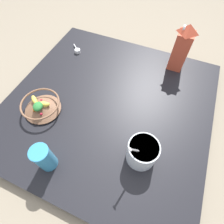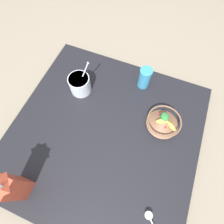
% 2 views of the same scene
% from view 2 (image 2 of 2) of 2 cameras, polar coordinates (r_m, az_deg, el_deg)
% --- Properties ---
extents(ground_plane, '(6.00, 6.00, 0.00)m').
position_cam_2_polar(ground_plane, '(1.12, -2.52, -7.67)').
color(ground_plane, gray).
extents(countertop, '(1.13, 1.13, 0.04)m').
position_cam_2_polar(countertop, '(1.10, -2.56, -7.34)').
color(countertop, black).
rests_on(countertop, ground_plane).
extents(fruit_bowl, '(0.21, 0.21, 0.08)m').
position_cam_2_polar(fruit_bowl, '(1.11, 16.46, -3.15)').
color(fruit_bowl, brown).
rests_on(fruit_bowl, countertop).
extents(milk_carton, '(0.09, 0.09, 0.29)m').
position_cam_2_polar(milk_carton, '(1.00, -30.41, -20.40)').
color(milk_carton, '#CC4C33').
rests_on(milk_carton, countertop).
extents(yogurt_tub, '(0.15, 0.14, 0.23)m').
position_cam_2_polar(yogurt_tub, '(1.17, -10.48, 9.06)').
color(yogurt_tub, silver).
rests_on(yogurt_tub, countertop).
extents(drinking_cup, '(0.08, 0.08, 0.16)m').
position_cam_2_polar(drinking_cup, '(1.19, 10.60, 10.97)').
color(drinking_cup, '#3893C6').
rests_on(drinking_cup, countertop).
extents(measuring_scoop, '(0.08, 0.08, 0.02)m').
position_cam_2_polar(measuring_scoop, '(1.04, 11.96, -30.33)').
color(measuring_scoop, white).
rests_on(measuring_scoop, countertop).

